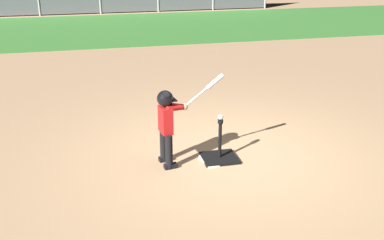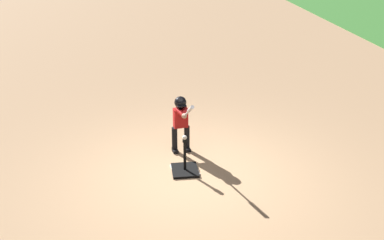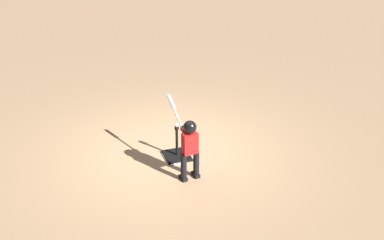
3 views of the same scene
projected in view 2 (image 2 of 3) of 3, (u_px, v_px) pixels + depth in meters
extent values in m
plane|color=tan|center=(193.00, 177.00, 7.53)|extent=(90.00, 90.00, 0.00)
cube|color=white|center=(185.00, 170.00, 7.73)|extent=(0.49, 0.49, 0.02)
cube|color=black|center=(185.00, 170.00, 7.69)|extent=(0.49, 0.45, 0.04)
cylinder|color=black|center=(185.00, 156.00, 7.58)|extent=(0.05, 0.05, 0.52)
cylinder|color=black|center=(185.00, 141.00, 7.47)|extent=(0.08, 0.08, 0.05)
cylinder|color=black|center=(187.00, 138.00, 8.33)|extent=(0.12, 0.12, 0.49)
cube|color=black|center=(187.00, 149.00, 8.40)|extent=(0.19, 0.11, 0.06)
cylinder|color=black|center=(175.00, 140.00, 8.27)|extent=(0.12, 0.12, 0.49)
cube|color=black|center=(175.00, 150.00, 8.34)|extent=(0.19, 0.11, 0.06)
cube|color=red|center=(181.00, 118.00, 8.13)|extent=(0.17, 0.27, 0.36)
sphere|color=tan|center=(180.00, 103.00, 8.01)|extent=(0.19, 0.19, 0.19)
sphere|color=black|center=(180.00, 102.00, 8.01)|extent=(0.22, 0.22, 0.22)
cube|color=black|center=(182.00, 106.00, 7.94)|extent=(0.13, 0.18, 0.01)
cylinder|color=red|center=(185.00, 112.00, 7.95)|extent=(0.30, 0.12, 0.11)
cylinder|color=red|center=(180.00, 112.00, 7.93)|extent=(0.30, 0.19, 0.11)
sphere|color=tan|center=(184.00, 116.00, 7.83)|extent=(0.09, 0.09, 0.09)
cylinder|color=silver|center=(188.00, 112.00, 7.51)|extent=(0.56, 0.11, 0.40)
cylinder|color=silver|center=(191.00, 109.00, 7.31)|extent=(0.27, 0.10, 0.21)
cylinder|color=black|center=(184.00, 116.00, 7.85)|extent=(0.05, 0.05, 0.05)
sphere|color=white|center=(185.00, 137.00, 7.44)|extent=(0.07, 0.07, 0.07)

